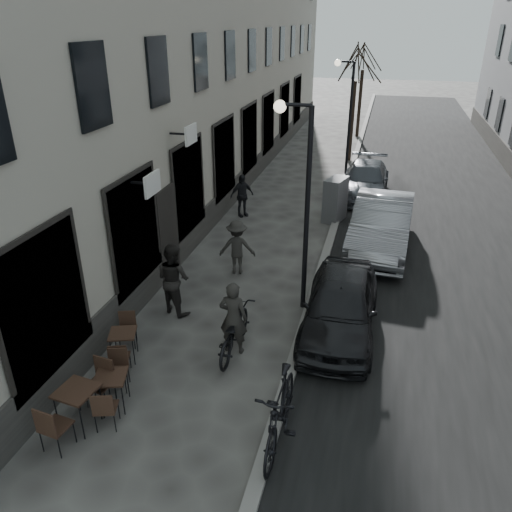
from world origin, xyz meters
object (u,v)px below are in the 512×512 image
at_px(bicycle, 234,331).
at_px(car_near, 340,305).
at_px(pedestrian_far, 242,196).
at_px(car_far, 365,180).
at_px(tree_near, 356,64).
at_px(bistro_set_a, 79,403).
at_px(pedestrian_near, 173,279).
at_px(bistro_set_c, 124,343).
at_px(utility_cabinet, 335,200).
at_px(moped, 280,411).
at_px(tree_far, 364,56).
at_px(bistro_set_b, 112,388).
at_px(streetlamp_near, 301,188).
at_px(pedestrian_mid, 237,247).
at_px(car_mid, 381,224).
at_px(streetlamp_far, 347,106).

height_order(bicycle, car_near, car_near).
height_order(pedestrian_far, car_far, pedestrian_far).
distance_m(tree_near, bistro_set_a, 20.72).
bearing_deg(pedestrian_near, bistro_set_c, 105.20).
xyz_separation_m(tree_near, pedestrian_far, (-3.17, -9.14, -3.87)).
bearing_deg(utility_cabinet, bistro_set_a, -90.37).
xyz_separation_m(bistro_set_c, moped, (3.72, -1.46, 0.26)).
relative_size(bistro_set_a, car_far, 0.36).
distance_m(pedestrian_near, pedestrian_far, 6.86).
relative_size(tree_far, bistro_set_c, 4.09).
distance_m(tree_near, car_near, 16.41).
bearing_deg(bistro_set_a, car_far, 81.40).
bearing_deg(moped, tree_far, 91.68).
bearing_deg(bistro_set_b, utility_cabinet, 57.38).
bearing_deg(bistro_set_b, moped, -18.40).
relative_size(bistro_set_c, car_near, 0.34).
bearing_deg(car_far, tree_far, 96.22).
distance_m(streetlamp_near, tree_near, 15.08).
bearing_deg(bistro_set_c, car_far, 51.48).
xyz_separation_m(streetlamp_near, car_far, (1.17, 9.41, -2.51)).
distance_m(streetlamp_near, pedestrian_mid, 3.39).
xyz_separation_m(tree_far, bistro_set_b, (-2.77, -25.49, -4.23)).
height_order(utility_cabinet, pedestrian_mid, pedestrian_mid).
relative_size(tree_far, car_mid, 1.14).
relative_size(pedestrian_mid, pedestrian_far, 1.01).
relative_size(streetlamp_near, streetlamp_far, 1.00).
height_order(streetlamp_near, utility_cabinet, streetlamp_near).
relative_size(pedestrian_near, car_far, 0.41).
xyz_separation_m(bistro_set_a, bistro_set_c, (-0.16, 1.96, -0.07)).
bearing_deg(car_far, bistro_set_c, -108.44).
bearing_deg(pedestrian_far, tree_near, 27.64).
height_order(streetlamp_far, car_far, streetlamp_far).
bearing_deg(tree_far, tree_near, -90.00).
distance_m(utility_cabinet, car_mid, 2.69).
xyz_separation_m(bistro_set_c, car_near, (4.37, 2.21, 0.29)).
xyz_separation_m(tree_far, car_far, (1.10, -11.59, -4.01)).
xyz_separation_m(bicycle, car_near, (2.17, 1.34, 0.18)).
relative_size(tree_near, car_far, 1.27).
bearing_deg(bistro_set_c, car_near, 7.56).
bearing_deg(car_far, pedestrian_far, -139.47).
bearing_deg(car_mid, utility_cabinet, 132.05).
distance_m(tree_far, bistro_set_a, 26.57).
xyz_separation_m(streetlamp_near, streetlamp_far, (0.00, 12.00, 0.00)).
bearing_deg(pedestrian_near, pedestrian_mid, -87.52).
xyz_separation_m(bicycle, car_far, (2.17, 11.64, 0.13)).
bearing_deg(moped, bistro_set_a, -171.25).
bearing_deg(bistro_set_c, bicycle, 2.20).
height_order(pedestrian_mid, pedestrian_far, pedestrian_mid).
bearing_deg(tree_near, car_far, -78.87).
relative_size(tree_far, bistro_set_b, 3.90).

